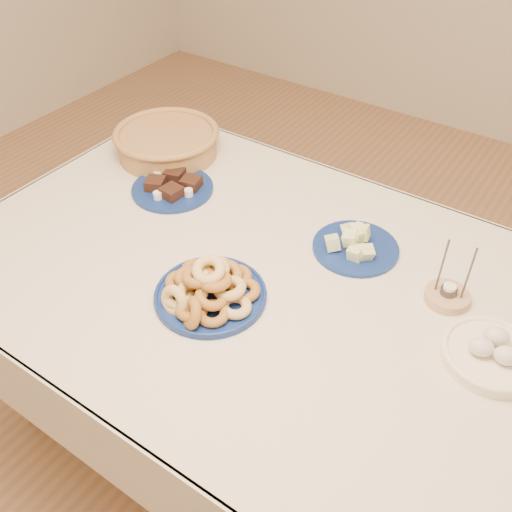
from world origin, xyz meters
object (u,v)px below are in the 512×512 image
wicker_basket (167,141)px  dining_table (266,303)px  donut_platter (209,290)px  melon_plate (355,243)px  candle_holder (447,296)px  brownie_plate (173,187)px  egg_bowl (491,354)px

wicker_basket → dining_table: bearing=-27.1°
donut_platter → melon_plate: size_ratio=1.26×
donut_platter → candle_holder: size_ratio=1.90×
melon_plate → brownie_plate: melon_plate is taller
brownie_plate → wicker_basket: 0.22m
wicker_basket → candle_holder: 1.03m
donut_platter → candle_holder: bearing=33.9°
candle_holder → wicker_basket: bearing=172.3°
dining_table → melon_plate: size_ratio=6.26×
dining_table → wicker_basket: size_ratio=4.81×
candle_holder → egg_bowl: (0.14, -0.13, 0.01)m
candle_holder → brownie_plate: bearing=-178.9°
donut_platter → egg_bowl: size_ratio=1.23×
wicker_basket → donut_platter: bearing=-40.8°
donut_platter → egg_bowl: 0.66m
dining_table → donut_platter: bearing=-113.9°
candle_holder → egg_bowl: 0.19m
donut_platter → brownie_plate: 0.49m
brownie_plate → egg_bowl: 1.02m
wicker_basket → candle_holder: candle_holder is taller
candle_holder → donut_platter: bearing=-146.1°
dining_table → brownie_plate: 0.49m
dining_table → egg_bowl: bearing=4.6°
wicker_basket → egg_bowl: bearing=-12.8°
melon_plate → wicker_basket: size_ratio=0.77×
donut_platter → candle_holder: 0.58m
donut_platter → egg_bowl: bearing=17.6°
brownie_plate → candle_holder: candle_holder is taller
brownie_plate → dining_table: bearing=-18.9°
egg_bowl → dining_table: bearing=-175.4°
brownie_plate → egg_bowl: size_ratio=0.95×
melon_plate → candle_holder: candle_holder is taller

